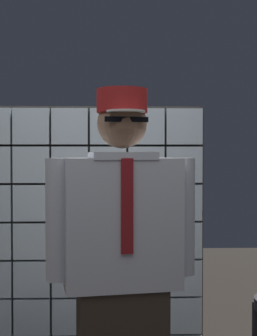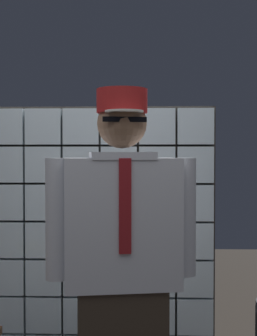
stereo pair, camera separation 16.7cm
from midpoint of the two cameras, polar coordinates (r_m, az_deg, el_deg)
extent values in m
cube|color=silver|center=(3.76, -12.37, -15.93)|extent=(0.25, 0.08, 0.25)
cube|color=silver|center=(3.71, -8.25, -16.18)|extent=(0.25, 0.08, 0.25)
cube|color=silver|center=(3.67, -4.01, -16.34)|extent=(0.25, 0.08, 0.25)
cube|color=silver|center=(3.66, 0.29, -16.43)|extent=(0.25, 0.08, 0.25)
cube|color=silver|center=(3.66, 4.61, -16.42)|extent=(0.25, 0.08, 0.25)
cube|color=silver|center=(3.68, 8.90, -16.33)|extent=(0.25, 0.08, 0.25)
cube|color=silver|center=(3.69, -12.39, -12.01)|extent=(0.25, 0.08, 0.25)
cube|color=silver|center=(3.64, -8.26, -12.20)|extent=(0.25, 0.08, 0.25)
cube|color=silver|center=(3.60, -4.02, -12.33)|extent=(0.25, 0.08, 0.25)
cube|color=silver|center=(3.58, 0.29, -12.40)|extent=(0.25, 0.08, 0.25)
cube|color=silver|center=(3.58, 4.62, -12.40)|extent=(0.25, 0.08, 0.25)
cube|color=silver|center=(3.61, 8.92, -12.33)|extent=(0.25, 0.08, 0.25)
cube|color=silver|center=(3.64, -12.42, -7.96)|extent=(0.25, 0.08, 0.25)
cube|color=silver|center=(3.58, -8.28, -8.09)|extent=(0.25, 0.08, 0.25)
cube|color=silver|center=(3.55, -4.03, -8.18)|extent=(0.25, 0.08, 0.25)
cube|color=silver|center=(3.53, 0.29, -8.23)|extent=(0.25, 0.08, 0.25)
cube|color=silver|center=(3.53, 4.63, -8.23)|extent=(0.25, 0.08, 0.25)
cube|color=silver|center=(3.55, 8.93, -8.18)|extent=(0.25, 0.08, 0.25)
cube|color=silver|center=(3.61, -12.44, -3.82)|extent=(0.25, 0.08, 0.25)
cube|color=silver|center=(3.55, -8.29, -3.88)|extent=(0.25, 0.08, 0.25)
cube|color=silver|center=(3.51, -4.04, -3.93)|extent=(0.25, 0.08, 0.25)
cube|color=silver|center=(3.49, 0.29, -3.95)|extent=(0.25, 0.08, 0.25)
cube|color=silver|center=(3.50, 4.64, -3.95)|extent=(0.25, 0.08, 0.25)
cube|color=silver|center=(3.52, 8.95, -3.93)|extent=(0.25, 0.08, 0.25)
cube|color=silver|center=(3.59, -12.46, 0.39)|extent=(0.25, 0.08, 0.25)
cube|color=silver|center=(3.53, -8.31, 0.39)|extent=(0.25, 0.08, 0.25)
cube|color=silver|center=(3.50, -4.04, 0.39)|extent=(0.25, 0.08, 0.25)
cube|color=silver|center=(3.48, 0.29, 0.39)|extent=(0.25, 0.08, 0.25)
cube|color=silver|center=(3.48, 4.64, 0.39)|extent=(0.25, 0.08, 0.25)
cube|color=silver|center=(3.50, 8.97, 0.38)|extent=(0.25, 0.08, 0.25)
cube|color=silver|center=(3.60, -12.49, 4.60)|extent=(0.25, 0.08, 0.25)
cube|color=silver|center=(3.54, -8.33, 4.67)|extent=(0.25, 0.08, 0.25)
cube|color=silver|center=(3.50, -4.05, 4.72)|extent=(0.25, 0.08, 0.25)
cube|color=silver|center=(3.48, 0.29, 4.74)|extent=(0.25, 0.08, 0.25)
cube|color=silver|center=(3.49, 4.65, 4.73)|extent=(0.25, 0.08, 0.25)
cube|color=silver|center=(3.51, 8.99, 4.70)|extent=(0.25, 0.08, 0.25)
cube|color=#38332D|center=(3.59, -1.82, -8.07)|extent=(1.61, 0.02, 1.88)
cube|color=silver|center=(2.40, 1.25, -6.29)|extent=(0.58, 0.32, 0.62)
cube|color=maroon|center=(2.27, 1.72, -4.37)|extent=(0.06, 0.02, 0.44)
cube|color=silver|center=(2.38, 1.25, 1.39)|extent=(0.34, 0.30, 0.04)
sphere|color=#846047|center=(2.38, 1.25, 5.10)|extent=(0.24, 0.24, 0.24)
ellipsoid|color=black|center=(2.33, 1.45, 4.16)|extent=(0.17, 0.11, 0.11)
cube|color=black|center=(2.28, 1.67, 5.57)|extent=(0.20, 0.05, 0.02)
cylinder|color=white|center=(2.30, 1.59, 6.48)|extent=(0.20, 0.20, 0.01)
cylinder|color=maroon|center=(2.39, 1.25, 7.64)|extent=(0.24, 0.24, 0.11)
cylinder|color=silver|center=(2.46, 8.36, -5.53)|extent=(0.13, 0.13, 0.57)
cylinder|color=silver|center=(2.37, -6.15, -5.79)|extent=(0.13, 0.13, 0.57)
camera|label=1|loc=(0.08, -88.00, 0.05)|focal=53.47mm
camera|label=2|loc=(0.08, 92.00, -0.05)|focal=53.47mm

